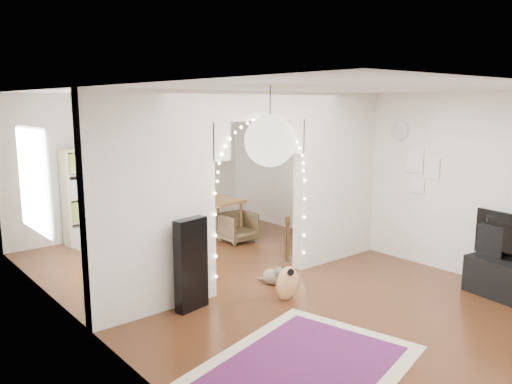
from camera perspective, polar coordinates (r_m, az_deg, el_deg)
floor at (r=7.35m, az=0.17°, el=-10.05°), size 7.50×7.50×0.00m
ceiling at (r=6.90m, az=0.18°, el=11.49°), size 5.00×7.50×0.02m
wall_back at (r=10.13m, az=-13.66°, el=3.12°), size 5.00×0.02×2.70m
wall_left at (r=5.74m, az=-19.27°, el=-2.37°), size 0.02×7.50×2.70m
wall_right at (r=8.80m, az=12.72°, el=2.14°), size 0.02×7.50×2.70m
divider_wall at (r=6.99m, az=0.17°, el=0.98°), size 5.00×0.20×2.70m
fairy_lights at (r=6.87m, az=0.87°, el=1.88°), size 1.64×0.04×1.60m
window at (r=7.42m, az=-24.10°, el=1.21°), size 0.04×1.20×1.40m
wall_clock at (r=8.37m, az=16.12°, el=6.75°), size 0.03×0.31×0.31m
picture_frames at (r=8.21m, az=18.22°, el=2.37°), size 0.02×0.50×0.70m
paper_lantern at (r=3.85m, az=1.61°, el=5.85°), size 0.40×0.40×0.40m
ceiling_fan at (r=8.53m, az=-8.64°, el=9.11°), size 1.10×1.10×0.30m
area_rug at (r=5.16m, az=5.57°, el=-19.24°), size 2.56×2.15×0.02m
guitar_case at (r=6.25m, az=-7.43°, el=-8.21°), size 0.46×0.23×1.16m
acoustic_guitar at (r=6.53m, az=3.59°, el=-8.86°), size 0.40×0.20×0.95m
tabby_cat at (r=7.15m, az=1.91°, el=-9.57°), size 0.23×0.47×0.31m
floor_speaker at (r=7.56m, az=25.31°, el=-6.74°), size 0.42×0.39×0.94m
media_console at (r=7.38m, az=26.60°, el=-9.03°), size 0.54×1.05×0.50m
tv at (r=7.23m, az=26.95°, el=-4.82°), size 0.29×1.08×0.62m
bookcase at (r=9.70m, az=-16.31°, el=-0.14°), size 1.76×0.72×1.75m
dining_table at (r=9.21m, az=-5.45°, el=-1.53°), size 1.28×0.93×0.76m
flower_vase at (r=9.18m, az=-5.46°, el=-0.49°), size 0.20×0.20×0.19m
dining_chair_left at (r=9.20m, az=-15.84°, el=-4.57°), size 0.65×0.66×0.53m
dining_chair_right at (r=9.26m, az=-2.11°, el=-4.02°), size 0.60×0.62×0.54m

